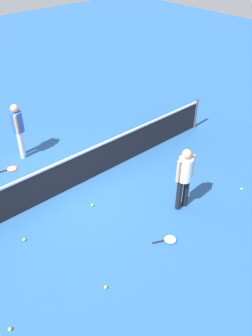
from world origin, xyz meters
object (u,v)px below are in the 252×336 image
player_near_side (185,174)px  tennis_ball_near_player (106,287)px  tennis_racket_near_player (169,240)px  tennis_ball_baseline (24,240)px  tennis_ball_midcourt (242,189)px  tennis_ball_by_net (10,329)px  player_far_side (18,126)px  tennis_ball_stray_left (92,205)px  tennis_racket_far_player (11,169)px

player_near_side → tennis_ball_near_player: 3.17m
tennis_racket_near_player → tennis_ball_baseline: size_ratio=9.09×
tennis_ball_near_player → tennis_racket_near_player: bearing=1.7°
player_near_side → tennis_ball_midcourt: 2.07m
tennis_racket_near_player → tennis_ball_by_net: tennis_ball_by_net is taller
tennis_ball_near_player → tennis_ball_midcourt: size_ratio=1.00×
tennis_ball_by_net → tennis_ball_midcourt: (6.49, -0.44, 0.00)m
player_near_side → tennis_ball_midcourt: bearing=-20.3°
player_near_side → player_far_side: 5.10m
tennis_ball_by_net → tennis_ball_baseline: bearing=55.1°
player_near_side → tennis_ball_by_net: bearing=-177.6°
tennis_ball_stray_left → tennis_ball_by_net: bearing=-151.4°
player_far_side → tennis_ball_near_player: size_ratio=25.76×
tennis_racket_far_player → tennis_racket_near_player: bearing=-74.0°
tennis_racket_near_player → tennis_ball_near_player: size_ratio=9.09×
player_far_side → tennis_racket_far_player: player_far_side is taller
tennis_ball_near_player → tennis_ball_baseline: bearing=105.2°
player_near_side → tennis_ball_stray_left: 2.45m
player_near_side → tennis_ball_stray_left: (-1.67, 1.49, -0.98)m
tennis_racket_far_player → tennis_ball_by_net: size_ratio=9.13×
tennis_ball_midcourt → tennis_ball_stray_left: size_ratio=1.00×
player_near_side → tennis_ball_by_net: player_near_side is taller
player_far_side → tennis_ball_midcourt: (3.57, -5.38, -0.98)m
tennis_racket_far_player → tennis_ball_by_net: (-2.29, -4.53, 0.02)m
tennis_racket_near_player → tennis_ball_stray_left: bearing=106.3°
player_near_side → tennis_ball_by_net: 4.88m
player_far_side → tennis_racket_near_player: size_ratio=2.83×
player_far_side → tennis_racket_far_player: size_ratio=2.82×
tennis_racket_far_player → tennis_ball_stray_left: (0.81, -2.85, 0.02)m
player_near_side → tennis_ball_stray_left: player_near_side is taller
player_near_side → tennis_ball_baseline: player_near_side is taller
player_far_side → tennis_ball_midcourt: size_ratio=25.76×
player_near_side → tennis_ball_near_player: size_ratio=25.76×
tennis_ball_midcourt → tennis_ball_stray_left: 4.00m
player_near_side → tennis_ball_midcourt: size_ratio=25.76×
tennis_ball_near_player → player_far_side: bearing=78.5°
tennis_ball_near_player → tennis_ball_by_net: 1.88m
tennis_racket_far_player → tennis_ball_baseline: bearing=-111.0°
tennis_ball_baseline → tennis_ball_stray_left: 1.88m
tennis_ball_by_net → tennis_ball_baseline: same height
player_near_side → tennis_racket_far_player: 5.10m
tennis_racket_near_player → tennis_ball_stray_left: (-0.61, 2.07, 0.02)m
tennis_racket_near_player → tennis_ball_baseline: bearing=139.1°
tennis_ball_near_player → tennis_ball_by_net: bearing=166.4°
player_far_side → tennis_ball_near_player: 5.58m
tennis_ball_near_player → tennis_ball_midcourt: same height
tennis_racket_near_player → tennis_racket_far_player: size_ratio=1.00×
player_near_side → tennis_racket_near_player: 1.57m
tennis_ball_midcourt → tennis_ball_baseline: size_ratio=1.00×
tennis_racket_far_player → tennis_ball_midcourt: bearing=-49.8°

